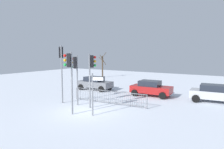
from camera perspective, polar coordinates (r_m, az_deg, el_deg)
ground_plane at (r=14.88m, az=-6.86°, el=-10.10°), size 60.00×60.00×0.00m
traffic_light_mid_right at (r=13.85m, az=-11.71°, el=1.55°), size 0.50×0.43×4.19m
traffic_light_mid_left at (r=16.25m, az=-10.17°, el=1.50°), size 0.45×0.48×3.91m
traffic_light_rear_left at (r=15.32m, az=-5.69°, el=1.65°), size 0.44×0.49×4.04m
traffic_light_rear_right at (r=17.34m, az=-13.86°, el=3.61°), size 0.50×0.44×4.71m
direction_sign_post at (r=13.53m, az=-5.15°, el=-4.83°), size 0.76×0.30×2.80m
pedestrian_guard_railing at (r=16.83m, az=-1.00°, el=-6.22°), size 6.64×0.46×1.07m
car_red_near at (r=20.10m, az=10.68°, el=-3.70°), size 3.89×2.10×1.47m
car_silver_far at (r=19.30m, az=26.35°, el=-4.62°), size 3.93×2.18×1.47m
car_grey_trailing at (r=23.15m, az=-4.75°, el=-2.34°), size 3.89×2.11×1.47m
bare_tree_left at (r=34.80m, az=-2.64°, el=2.56°), size 1.26×1.27×4.23m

